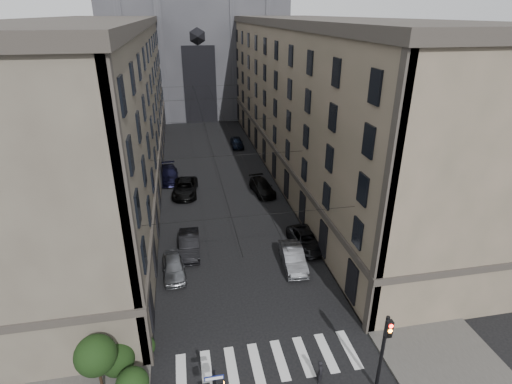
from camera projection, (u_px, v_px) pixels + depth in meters
sidewalk_left at (134, 181)px, 50.25m from camera, size 7.00×80.00×0.15m
sidewalk_right at (294, 169)px, 53.87m from camera, size 7.00×80.00×0.15m
zebra_crossing at (268, 362)px, 24.36m from camera, size 11.00×3.20×0.01m
building_left at (97, 108)px, 45.92m from camera, size 13.60×60.60×18.85m
building_right at (320, 99)px, 50.55m from camera, size 13.60×60.60×18.85m
gothic_tower at (193, 21)px, 79.59m from camera, size 35.00×23.00×58.00m
traffic_light_right at (384, 346)px, 21.22m from camera, size 0.34×0.50×5.20m
shrub_cluster at (115, 362)px, 22.12m from camera, size 3.90×4.40×3.90m
tram_wires at (215, 122)px, 48.77m from camera, size 14.00×60.00×0.43m
car_left_near at (174, 267)px, 32.13m from camera, size 2.04×4.56×1.52m
car_left_midnear at (189, 244)px, 35.09m from camera, size 1.89×5.04×1.64m
car_left_midfar at (185, 188)px, 46.33m from camera, size 3.28×6.15×1.65m
car_left_far at (169, 174)px, 50.17m from camera, size 2.76×5.85×1.65m
car_right_near at (293, 258)px, 33.22m from camera, size 2.02×4.99×1.61m
car_right_midnear at (306, 240)px, 36.01m from camera, size 2.74×5.27×1.42m
car_right_midfar at (262, 187)px, 46.76m from camera, size 2.67×5.37×1.50m
car_right_far at (237, 142)px, 62.68m from camera, size 1.82×4.48×1.52m
pedestrian at (320, 372)px, 22.69m from camera, size 0.59×0.69×1.61m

